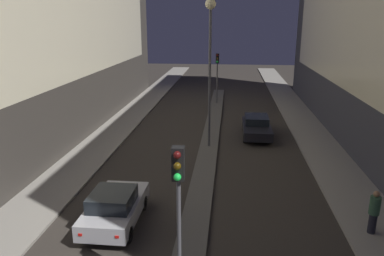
{
  "coord_description": "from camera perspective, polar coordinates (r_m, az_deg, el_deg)",
  "views": [
    {
      "loc": [
        1.27,
        -4.39,
        8.04
      ],
      "look_at": [
        -0.87,
        16.44,
        1.96
      ],
      "focal_mm": 35.0,
      "sensor_mm": 36.0,
      "label": 1
    }
  ],
  "objects": [
    {
      "name": "car_right_lane",
      "position": [
        26.96,
        9.8,
        0.25
      ],
      "size": [
        1.9,
        4.7,
        1.43
      ],
      "color": "black",
      "rests_on": "ground"
    },
    {
      "name": "street_lamp",
      "position": [
        23.04,
        2.78,
        13.28
      ],
      "size": [
        0.64,
        0.64,
        9.09
      ],
      "color": "#4C4C51",
      "rests_on": "median_strip"
    },
    {
      "name": "traffic_light_near",
      "position": [
        9.94,
        -2.09,
        -9.98
      ],
      "size": [
        0.32,
        0.42,
        4.79
      ],
      "color": "#4C4C51",
      "rests_on": "median_strip"
    },
    {
      "name": "pedestrian_on_right_sidewalk",
      "position": [
        16.11,
        26.0,
        -11.33
      ],
      "size": [
        0.4,
        0.4,
        1.75
      ],
      "color": "black",
      "rests_on": "sidewalk_right"
    },
    {
      "name": "car_left_lane",
      "position": [
        15.71,
        -11.69,
        -11.71
      ],
      "size": [
        1.92,
        4.05,
        1.55
      ],
      "color": "#B2B2B7",
      "rests_on": "ground"
    },
    {
      "name": "median_strip",
      "position": [
        25.63,
        2.75,
        -1.92
      ],
      "size": [
        1.18,
        37.88,
        0.15
      ],
      "color": "#56544F",
      "rests_on": "ground"
    },
    {
      "name": "traffic_light_mid",
      "position": [
        36.27,
        3.87,
        9.23
      ],
      "size": [
        0.32,
        0.42,
        4.79
      ],
      "color": "#4C4C51",
      "rests_on": "median_strip"
    }
  ]
}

